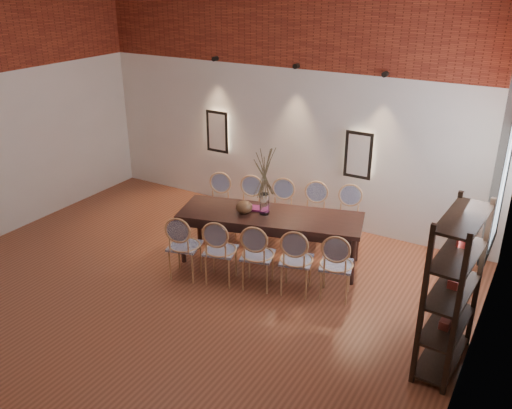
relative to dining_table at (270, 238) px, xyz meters
The scene contains 29 objects.
floor 2.02m from the dining_table, 107.95° to the right, with size 7.00×7.00×0.02m, color brown.
wall_back 2.40m from the dining_table, 110.18° to the left, with size 7.00×0.10×4.00m, color silver.
wall_right 3.85m from the dining_table, 32.70° to the right, with size 0.10×7.00×4.00m, color silver.
brick_band_back 3.34m from the dining_table, 110.99° to the left, with size 7.00×0.02×1.50m, color maroon.
brick_band_right 4.48m from the dining_table, 33.33° to the right, with size 0.02×7.00×1.50m, color maroon.
niche_left 2.64m from the dining_table, 140.72° to the left, with size 0.36×0.06×0.66m, color #FFEAC6.
niche_right 1.94m from the dining_table, 66.23° to the left, with size 0.36×0.06×0.66m, color #FFEAC6.
spot_fixture_left 3.28m from the dining_table, 141.26° to the left, with size 0.08×0.08×0.10m, color black.
spot_fixture_mid 2.69m from the dining_table, 105.01° to the left, with size 0.08×0.08×0.10m, color black.
spot_fixture_right 2.84m from the dining_table, 57.19° to the left, with size 0.08×0.08×0.10m, color black.
window_glass 3.36m from the dining_table, ahead, with size 0.02×0.78×2.38m, color silver.
window_frame 3.34m from the dining_table, ahead, with size 0.08×0.90×2.50m, color black.
window_mullion 3.34m from the dining_table, ahead, with size 0.06×0.06×2.40m, color black.
dining_table is the anchor object (origin of this frame).
chair_near_a 1.24m from the dining_table, 130.48° to the right, with size 0.44×0.44×0.94m, color tan, non-canonical shape.
chair_near_b 0.87m from the dining_table, 111.03° to the right, with size 0.44×0.44×0.94m, color tan, non-canonical shape.
chair_near_c 0.70m from the dining_table, 74.46° to the right, with size 0.44×0.44×0.94m, color tan, non-canonical shape.
chair_near_d 0.87m from the dining_table, 37.90° to the right, with size 0.44×0.44×0.94m, color tan, non-canonical shape.
chair_near_e 1.24m from the dining_table, 18.45° to the right, with size 0.44×0.44×0.94m, color tan, non-canonical shape.
chair_far_a 1.24m from the dining_table, 161.55° to the left, with size 0.44×0.44×0.94m, color tan, non-canonical shape.
chair_far_b 0.87m from the dining_table, 142.10° to the left, with size 0.44×0.44×0.94m, color tan, non-canonical shape.
chair_far_c 0.70m from the dining_table, 105.54° to the left, with size 0.44×0.44×0.94m, color tan, non-canonical shape.
chair_far_d 0.87m from the dining_table, 68.97° to the left, with size 0.44×0.44×0.94m, color tan, non-canonical shape.
chair_far_e 1.24m from the dining_table, 49.52° to the left, with size 0.44×0.44×0.94m, color tan, non-canonical shape.
vase 0.53m from the dining_table, 164.46° to the right, with size 0.14×0.14×0.30m, color silver.
dried_branches 0.98m from the dining_table, 164.46° to the right, with size 0.50×0.50×0.70m, color brown, non-canonical shape.
bowl 0.59m from the dining_table, 156.71° to the right, with size 0.24×0.24×0.18m, color brown.
book 0.47m from the dining_table, 168.67° to the left, with size 0.26×0.18×0.03m, color #801D58.
shelving_rack 2.90m from the dining_table, 20.65° to the right, with size 0.38×1.00×1.80m, color black, non-canonical shape.
Camera 1 is at (3.92, -4.20, 3.90)m, focal length 38.00 mm.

